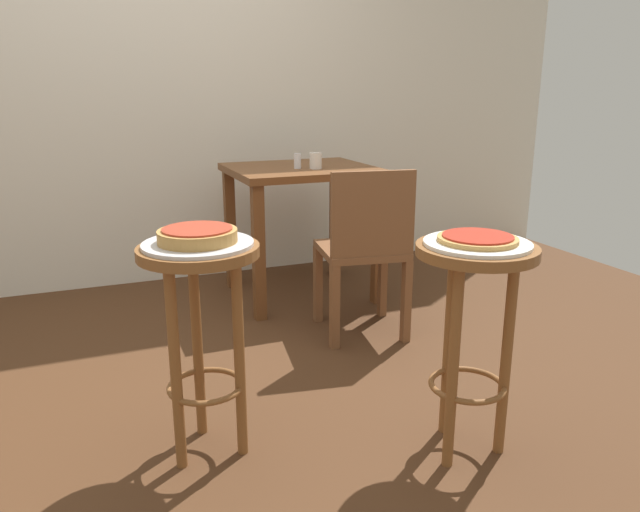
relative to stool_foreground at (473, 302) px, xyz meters
The scene contains 12 objects.
ground_plane 1.18m from the stool_foreground, 133.69° to the left, with size 6.00×6.00×0.00m, color #4C2D19.
back_wall 2.69m from the stool_foreground, 106.73° to the left, with size 6.00×0.10×3.00m, color silver.
stool_foreground is the anchor object (origin of this frame).
serving_plate_foreground 0.20m from the stool_foreground, 135.00° to the left, with size 0.34×0.34×0.01m, color white.
pizza_foreground 0.21m from the stool_foreground, ahead, with size 0.25×0.25×0.02m.
stool_middle 0.88m from the stool_foreground, 158.33° to the left, with size 0.39×0.39×0.73m.
serving_plate_middle 0.90m from the stool_foreground, 158.33° to the left, with size 0.35×0.35×0.01m, color silver.
pizza_middle 0.91m from the stool_foreground, 158.33° to the left, with size 0.25×0.25×0.05m.
dining_table 1.75m from the stool_foreground, 88.26° to the left, with size 0.81×0.71×0.77m.
cup_near_edge 1.65m from the stool_foreground, 86.58° to the left, with size 0.07×0.07×0.09m, color silver.
condiment_shaker 1.70m from the stool_foreground, 89.78° to the left, with size 0.04×0.04×0.09m, color white.
wooden_chair 1.04m from the stool_foreground, 83.52° to the left, with size 0.46×0.46×0.85m.
Camera 1 is at (-0.43, -2.28, 1.21)m, focal length 33.95 mm.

